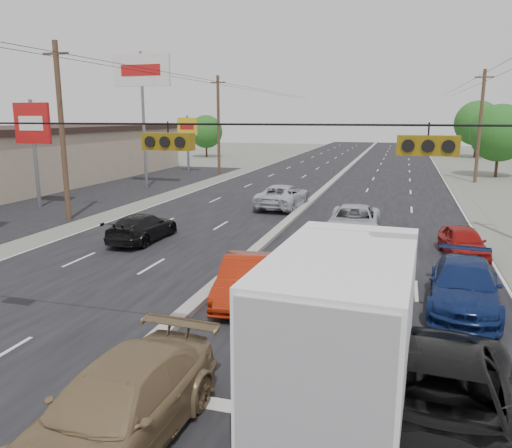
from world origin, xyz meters
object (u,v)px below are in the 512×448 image
at_px(pole_sign_mid, 33,129).
at_px(black_suv, 440,408).
at_px(utility_pole_right_c, 480,126).
at_px(pole_sign_far, 188,131).
at_px(pole_sign_billboard, 142,79).
at_px(red_sedan, 246,280).
at_px(utility_pole_left_b, 62,131).
at_px(tree_right_mid, 500,133).
at_px(box_truck, 346,326).
at_px(utility_pole_left_c, 218,124).
at_px(queue_car_a, 318,250).
at_px(queue_car_c, 354,222).
at_px(oncoming_far, 283,196).
at_px(queue_car_d, 464,286).
at_px(tree_right_far, 477,123).
at_px(tan_sedan, 117,409).
at_px(queue_car_e, 463,243).
at_px(tree_left_far, 206,132).
at_px(queue_car_b, 350,278).
at_px(oncoming_near, 143,228).

xyz_separation_m(pole_sign_mid, black_suv, (24.00, -18.68, -4.29)).
xyz_separation_m(utility_pole_right_c, pole_sign_far, (-28.50, -0.00, -0.70)).
height_order(pole_sign_billboard, red_sedan, pole_sign_billboard).
xyz_separation_m(utility_pole_left_b, tree_right_mid, (27.50, 30.00, -0.77)).
height_order(pole_sign_billboard, box_truck, pole_sign_billboard).
xyz_separation_m(utility_pole_left_c, queue_car_a, (15.50, -29.89, -4.44)).
height_order(queue_car_c, oncoming_far, oncoming_far).
xyz_separation_m(queue_car_a, queue_car_d, (5.17, -3.37, 0.08)).
bearing_deg(queue_car_a, black_suv, -64.02).
bearing_deg(tree_right_far, tan_sedan, -101.42).
bearing_deg(pole_sign_mid, queue_car_e, -11.01).
bearing_deg(queue_car_e, utility_pole_left_b, 166.82).
bearing_deg(black_suv, tree_left_far, 119.24).
xyz_separation_m(black_suv, queue_car_c, (-3.11, 16.24, -0.06)).
bearing_deg(tree_right_mid, queue_car_a, -108.98).
bearing_deg(utility_pole_left_c, utility_pole_left_b, -90.00).
xyz_separation_m(tree_right_far, queue_car_d, (-7.83, -63.26, -4.22)).
distance_m(black_suv, queue_car_d, 7.51).
xyz_separation_m(tree_right_far, oncoming_far, (-17.40, -47.68, -4.18)).
xyz_separation_m(tree_right_mid, red_sedan, (-13.60, -39.53, -3.62)).
relative_size(utility_pole_left_b, pole_sign_mid, 1.43).
bearing_deg(utility_pole_right_c, utility_pole_left_c, 180.00).
bearing_deg(pole_sign_far, pole_sign_billboard, -82.87).
bearing_deg(queue_car_d, pole_sign_mid, 160.94).
height_order(tan_sedan, queue_car_d, tan_sedan).
bearing_deg(utility_pole_left_b, queue_car_b, -26.13).
height_order(tree_right_mid, red_sedan, tree_right_mid).
xyz_separation_m(queue_car_a, oncoming_near, (-8.83, 1.60, 0.01)).
xyz_separation_m(pole_sign_mid, tree_left_far, (-5.00, 42.00, -1.40)).
distance_m(pole_sign_mid, box_truck, 28.63).
bearing_deg(tan_sedan, oncoming_far, 99.62).
xyz_separation_m(tree_right_far, box_truck, (-10.81, -69.78, -3.15)).
relative_size(pole_sign_billboard, queue_car_c, 2.01).
height_order(box_truck, tan_sedan, box_truck).
distance_m(black_suv, oncoming_near, 17.84).
height_order(tan_sedan, oncoming_far, oncoming_far).
height_order(tree_right_mid, oncoming_near, tree_right_mid).
relative_size(queue_car_c, queue_car_e, 1.40).
xyz_separation_m(box_truck, queue_car_a, (-2.19, 9.89, -1.14)).
bearing_deg(tree_left_far, pole_sign_billboard, -76.81).
relative_size(tree_right_far, black_suv, 1.38).
relative_size(pole_sign_far, queue_car_b, 1.33).
relative_size(tan_sedan, queue_car_a, 1.36).
xyz_separation_m(utility_pole_left_b, red_sedan, (13.90, -9.53, -4.39)).
bearing_deg(queue_car_b, pole_sign_billboard, 133.42).
xyz_separation_m(pole_sign_mid, oncoming_near, (11.17, -6.30, -4.45)).
relative_size(tree_left_far, queue_car_b, 1.36).
bearing_deg(pole_sign_far, box_truck, -61.96).
height_order(queue_car_d, oncoming_far, oncoming_far).
distance_m(queue_car_d, oncoming_far, 18.29).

